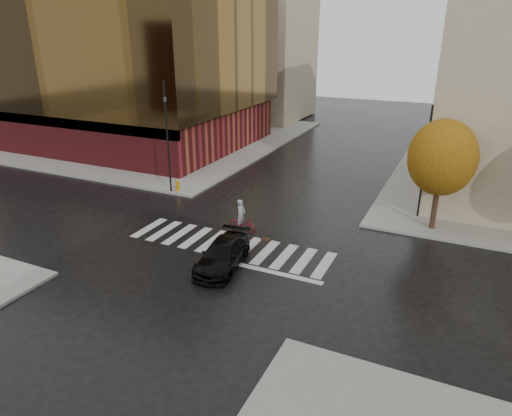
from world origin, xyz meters
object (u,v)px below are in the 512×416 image
at_px(traffic_light_nw, 167,130).
at_px(sedan, 223,255).
at_px(fire_hydrant, 177,185).
at_px(cyclist, 242,220).
at_px(traffic_light_ne, 426,156).

bearing_deg(traffic_light_nw, sedan, 35.83).
height_order(sedan, fire_hydrant, sedan).
distance_m(sedan, fire_hydrant, 11.79).
height_order(cyclist, traffic_light_nw, traffic_light_nw).
distance_m(cyclist, traffic_light_nw, 9.51).
xyz_separation_m(sedan, traffic_light_ne, (8.13, 10.80, 3.42)).
relative_size(sedan, fire_hydrant, 5.42).
relative_size(cyclist, traffic_light_nw, 0.25).
relative_size(cyclist, fire_hydrant, 2.33).
height_order(traffic_light_nw, traffic_light_ne, traffic_light_nw).
xyz_separation_m(traffic_light_nw, traffic_light_ne, (16.94, 2.70, -0.60)).
bearing_deg(traffic_light_ne, sedan, 57.77).
relative_size(sedan, cyclist, 2.32).
bearing_deg(cyclist, traffic_light_nw, 69.33).
height_order(cyclist, traffic_light_ne, traffic_light_ne).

